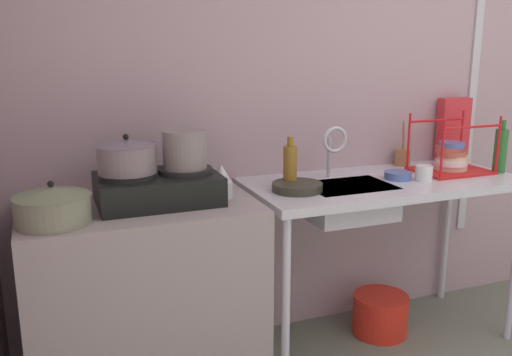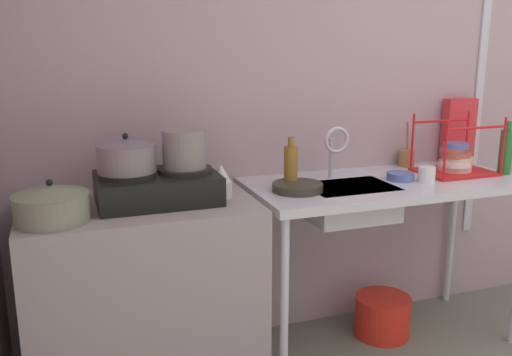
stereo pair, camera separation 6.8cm
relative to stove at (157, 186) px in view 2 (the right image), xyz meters
The scene contains 20 objects.
wall_back 1.84m from the stove, 11.13° to the left, with size 5.58×0.10×2.71m, color #AA939A.
wall_metal_strip 1.96m from the stove, ahead, with size 0.05×0.01×2.17m, color silver.
counter_concrete 0.49m from the stove, behind, with size 0.94×0.59×0.84m, color gray.
counter_sink 1.10m from the stove, ahead, with size 1.33×0.59×0.84m.
stove is the anchor object (origin of this frame).
pot_on_left_burner 0.18m from the stove, behind, with size 0.24×0.24×0.16m.
pot_on_right_burner 0.19m from the stove, ahead, with size 0.18×0.18×0.16m.
pot_beside_stove 0.43m from the stove, 161.09° to the right, with size 0.27×0.27×0.16m.
percolator 0.27m from the stove, ahead, with size 0.10×0.10×0.14m.
sink_basin 0.88m from the stove, ahead, with size 0.40×0.29×0.15m, color silver.
faucet 0.87m from the stove, ahead, with size 0.13×0.07×0.26m.
frying_pan 0.61m from the stove, ahead, with size 0.22×0.22×0.04m, color #313126.
dish_rack 1.50m from the stove, ahead, with size 0.36×0.28×0.29m.
cup_by_rack 1.25m from the stove, ahead, with size 0.08×0.08×0.07m, color white.
small_bowl_on_drainboard 1.16m from the stove, ahead, with size 0.13×0.13×0.04m, color #4E6BB4.
bottle_by_sink 0.61m from the stove, ahead, with size 0.06×0.06×0.23m.
bottle_by_rack 1.72m from the stove, ahead, with size 0.06×0.06×0.27m.
cereal_box 1.71m from the stove, ahead, with size 0.18×0.07×0.35m, color red.
utensil_jar 1.38m from the stove, ahead, with size 0.08×0.08×0.24m.
bucket_on_floor 1.39m from the stove, ahead, with size 0.28×0.28×0.21m, color red.
Camera 2 is at (-2.11, -0.64, 1.47)m, focal length 38.74 mm.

